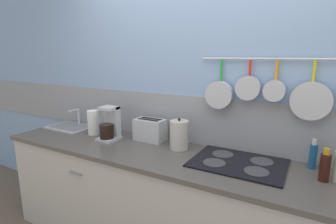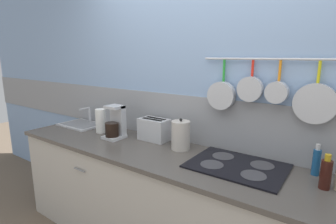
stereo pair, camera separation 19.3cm
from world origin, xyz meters
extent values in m
cube|color=#84A3CC|center=(0.00, 0.37, 1.30)|extent=(7.20, 0.06, 2.60)
cube|color=gray|center=(0.00, 0.36, 1.09)|extent=(7.20, 0.07, 0.41)
cylinder|color=#B7BABF|center=(0.63, 0.31, 1.60)|extent=(1.30, 0.02, 0.02)
cylinder|color=green|center=(0.14, 0.31, 1.51)|extent=(0.02, 0.02, 0.16)
cylinder|color=#B7BABF|center=(0.14, 0.28, 1.33)|extent=(0.21, 0.06, 0.21)
cylinder|color=red|center=(0.35, 0.31, 1.54)|extent=(0.02, 0.02, 0.11)
cylinder|color=#B7BABF|center=(0.35, 0.29, 1.39)|extent=(0.18, 0.05, 0.18)
cylinder|color=orange|center=(0.53, 0.31, 1.53)|extent=(0.02, 0.02, 0.14)
cylinder|color=#B7BABF|center=(0.53, 0.28, 1.39)|extent=(0.15, 0.07, 0.15)
cylinder|color=gold|center=(0.76, 0.31, 1.53)|extent=(0.02, 0.02, 0.13)
cylinder|color=#B7BABF|center=(0.76, 0.29, 1.33)|extent=(0.25, 0.04, 0.25)
cube|color=#B7B2A8|center=(0.00, 0.00, 0.43)|extent=(3.31, 0.62, 0.85)
cylinder|color=slate|center=(-0.83, -0.32, 0.70)|extent=(0.14, 0.01, 0.01)
cube|color=#4C4742|center=(0.00, 0.00, 0.87)|extent=(3.35, 0.66, 0.03)
cube|color=#B7BABF|center=(-1.41, 0.15, 0.89)|extent=(0.45, 0.32, 0.01)
cube|color=slate|center=(-1.41, 0.15, 0.90)|extent=(0.38, 0.26, 0.00)
cylinder|color=#B7BABF|center=(-1.41, 0.27, 0.98)|extent=(0.03, 0.03, 0.18)
cylinder|color=#B7BABF|center=(-1.41, 0.20, 1.06)|extent=(0.02, 0.13, 0.02)
cylinder|color=white|center=(-1.03, 0.10, 1.00)|extent=(0.10, 0.10, 0.23)
cube|color=#B7BABF|center=(-0.78, 0.04, 0.90)|extent=(0.16, 0.18, 0.02)
cube|color=#B7BABF|center=(-0.78, 0.10, 1.04)|extent=(0.15, 0.06, 0.30)
cylinder|color=black|center=(-0.78, 0.02, 0.97)|extent=(0.12, 0.12, 0.13)
cube|color=#B7BABF|center=(-0.78, 0.06, 1.17)|extent=(0.15, 0.13, 0.02)
cube|color=#B7BABF|center=(-0.46, 0.21, 0.98)|extent=(0.27, 0.16, 0.19)
cube|color=black|center=(-0.46, 0.19, 1.08)|extent=(0.20, 0.03, 0.00)
cube|color=black|center=(-0.46, 0.24, 1.08)|extent=(0.20, 0.03, 0.00)
cube|color=black|center=(-0.60, 0.21, 1.02)|extent=(0.02, 0.02, 0.02)
cylinder|color=beige|center=(-0.14, 0.15, 1.00)|extent=(0.15, 0.15, 0.23)
sphere|color=black|center=(-0.14, 0.15, 1.13)|extent=(0.02, 0.02, 0.02)
cube|color=black|center=(0.36, 0.08, 0.89)|extent=(0.63, 0.47, 0.01)
cylinder|color=#38383D|center=(0.22, -0.01, 0.90)|extent=(0.16, 0.16, 0.00)
cylinder|color=#38383D|center=(0.50, -0.01, 0.90)|extent=(0.16, 0.16, 0.00)
cylinder|color=#38383D|center=(0.22, 0.17, 0.90)|extent=(0.16, 0.16, 0.00)
cylinder|color=#38383D|center=(0.50, 0.17, 0.90)|extent=(0.16, 0.16, 0.00)
cylinder|color=navy|center=(0.81, 0.25, 0.97)|extent=(0.05, 0.05, 0.17)
cylinder|color=beige|center=(0.81, 0.25, 1.07)|extent=(0.03, 0.03, 0.04)
cylinder|color=#33140F|center=(0.87, 0.08, 0.97)|extent=(0.06, 0.06, 0.17)
cylinder|color=#B28C19|center=(0.87, 0.08, 1.07)|extent=(0.03, 0.03, 0.04)
camera|label=1|loc=(0.77, -1.65, 1.63)|focal=28.00mm
camera|label=2|loc=(0.94, -1.54, 1.63)|focal=28.00mm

